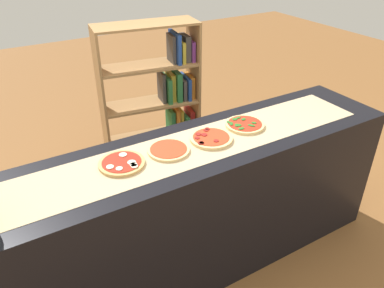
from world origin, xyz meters
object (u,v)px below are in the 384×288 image
at_px(pizza_spinach_3, 245,125).
at_px(bookshelf, 163,104).
at_px(pizza_plain_1, 169,150).
at_px(pizza_pepperoni_2, 211,138).
at_px(pizza_mozzarella_0, 122,163).

relative_size(pizza_spinach_3, bookshelf, 0.18).
height_order(pizza_plain_1, pizza_pepperoni_2, pizza_pepperoni_2).
xyz_separation_m(pizza_plain_1, pizza_spinach_3, (0.54, 0.02, 0.00)).
bearing_deg(pizza_pepperoni_2, pizza_spinach_3, 7.45).
height_order(pizza_mozzarella_0, pizza_pepperoni_2, same).
distance_m(pizza_mozzarella_0, pizza_spinach_3, 0.82).
distance_m(pizza_mozzarella_0, bookshelf, 1.40).
bearing_deg(pizza_pepperoni_2, pizza_plain_1, 177.32).
xyz_separation_m(pizza_mozzarella_0, pizza_pepperoni_2, (0.54, -0.02, 0.00)).
relative_size(pizza_mozzarella_0, pizza_plain_1, 1.04).
bearing_deg(pizza_spinach_3, pizza_plain_1, -177.59).
relative_size(pizza_pepperoni_2, bookshelf, 0.19).
relative_size(pizza_mozzarella_0, pizza_pepperoni_2, 0.97).
xyz_separation_m(pizza_mozzarella_0, pizza_spinach_3, (0.82, 0.02, 0.00)).
xyz_separation_m(pizza_pepperoni_2, pizza_spinach_3, (0.27, 0.04, -0.00)).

